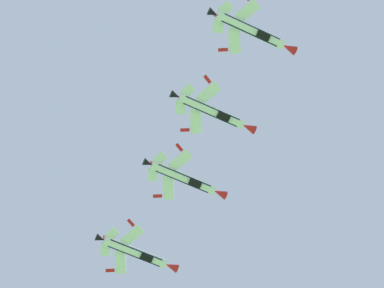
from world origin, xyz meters
The scene contains 4 objects.
fighter_jet_lead centered at (-48.89, 58.00, 122.02)m, with size 11.12×14.33×4.77m.
fighter_jet_left_wing centered at (-34.11, 51.41, 124.60)m, with size 11.18×14.33×4.57m.
fighter_jet_right_wing centered at (-23.39, 43.99, 125.83)m, with size 11.15×14.33×4.67m.
fighter_jet_left_outer centered at (-10.35, 35.60, 125.92)m, with size 11.12×14.33×4.78m.
Camera 1 is at (1.52, 0.10, 1.50)m, focal length 73.65 mm.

